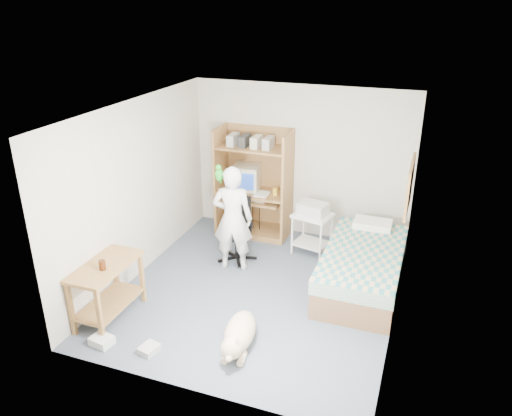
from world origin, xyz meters
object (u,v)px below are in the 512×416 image
at_px(computer_hutch, 254,187).
at_px(office_chair, 237,238).
at_px(person, 233,219).
at_px(dog, 239,334).
at_px(bed, 362,268).
at_px(printer_cart, 312,227).
at_px(side_desk, 107,283).

height_order(computer_hutch, office_chair, computer_hutch).
distance_m(person, dog, 1.94).
bearing_deg(office_chair, bed, -16.63).
bearing_deg(bed, person, -176.10).
relative_size(office_chair, printer_cart, 1.43).
bearing_deg(person, side_desk, 48.44).
distance_m(office_chair, printer_cart, 1.17).
relative_size(person, printer_cart, 2.38).
bearing_deg(person, printer_cart, -150.75).
height_order(person, printer_cart, person).
relative_size(side_desk, dog, 0.94).
bearing_deg(side_desk, dog, 0.33).
relative_size(bed, dog, 1.90).
bearing_deg(side_desk, person, 59.95).
bearing_deg(printer_cart, person, -126.63).
xyz_separation_m(dog, printer_cart, (0.21, 2.52, 0.27)).
distance_m(office_chair, dog, 2.15).
bearing_deg(dog, person, 105.66).
relative_size(office_chair, dog, 0.90).
bearing_deg(bed, side_desk, -147.50).
bearing_deg(computer_hutch, printer_cart, -20.53).
bearing_deg(person, dog, 102.79).
bearing_deg(computer_hutch, dog, -73.19).
distance_m(computer_hutch, office_chair, 1.07).
height_order(bed, person, person).
xyz_separation_m(computer_hutch, office_chair, (0.07, -0.95, -0.48)).
relative_size(computer_hutch, bed, 0.89).
bearing_deg(side_desk, computer_hutch, 73.86).
bearing_deg(office_chair, computer_hutch, 82.47).
bearing_deg(printer_cart, bed, -25.63).
bearing_deg(bed, dog, -121.70).
distance_m(office_chair, person, 0.55).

